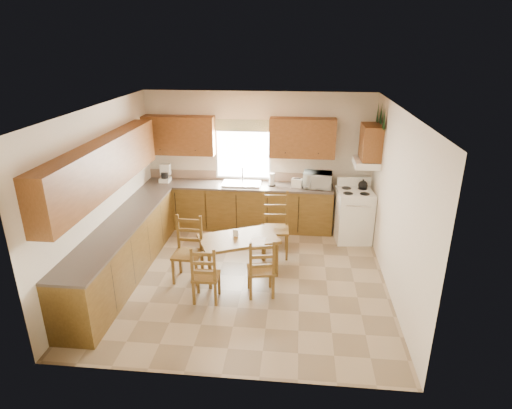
# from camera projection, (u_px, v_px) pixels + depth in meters

# --- Properties ---
(floor) EXTENTS (4.50, 4.50, 0.00)m
(floor) POSITION_uv_depth(u_px,v_px,m) (245.00, 276.00, 6.99)
(floor) COLOR #978263
(floor) RESTS_ON ground
(ceiling) EXTENTS (4.50, 4.50, 0.00)m
(ceiling) POSITION_uv_depth(u_px,v_px,m) (243.00, 109.00, 6.01)
(ceiling) COLOR brown
(ceiling) RESTS_ON floor
(wall_left) EXTENTS (4.50, 4.50, 0.00)m
(wall_left) POSITION_uv_depth(u_px,v_px,m) (102.00, 194.00, 6.70)
(wall_left) COLOR beige
(wall_left) RESTS_ON floor
(wall_right) EXTENTS (4.50, 4.50, 0.00)m
(wall_right) POSITION_uv_depth(u_px,v_px,m) (396.00, 204.00, 6.29)
(wall_right) COLOR beige
(wall_right) RESTS_ON floor
(wall_back) EXTENTS (4.50, 4.50, 0.00)m
(wall_back) POSITION_uv_depth(u_px,v_px,m) (258.00, 160.00, 8.58)
(wall_back) COLOR beige
(wall_back) RESTS_ON floor
(wall_front) EXTENTS (4.50, 4.50, 0.00)m
(wall_front) POSITION_uv_depth(u_px,v_px,m) (217.00, 275.00, 4.41)
(wall_front) COLOR beige
(wall_front) RESTS_ON floor
(lower_cab_back) EXTENTS (3.75, 0.60, 0.88)m
(lower_cab_back) POSITION_uv_depth(u_px,v_px,m) (238.00, 207.00, 8.67)
(lower_cab_back) COLOR brown
(lower_cab_back) RESTS_ON floor
(lower_cab_left) EXTENTS (0.60, 3.60, 0.88)m
(lower_cab_left) POSITION_uv_depth(u_px,v_px,m) (123.00, 251.00, 6.87)
(lower_cab_left) COLOR brown
(lower_cab_left) RESTS_ON floor
(counter_back) EXTENTS (3.75, 0.63, 0.04)m
(counter_back) POSITION_uv_depth(u_px,v_px,m) (238.00, 185.00, 8.50)
(counter_back) COLOR #4F443C
(counter_back) RESTS_ON lower_cab_back
(counter_left) EXTENTS (0.63, 3.60, 0.04)m
(counter_left) POSITION_uv_depth(u_px,v_px,m) (120.00, 225.00, 6.70)
(counter_left) COLOR #4F443C
(counter_left) RESTS_ON lower_cab_left
(backsplash) EXTENTS (3.75, 0.01, 0.18)m
(backsplash) POSITION_uv_depth(u_px,v_px,m) (240.00, 176.00, 8.73)
(backsplash) COLOR #937861
(backsplash) RESTS_ON counter_back
(upper_cab_back_left) EXTENTS (1.41, 0.33, 0.75)m
(upper_cab_back_left) POSITION_uv_depth(u_px,v_px,m) (179.00, 135.00, 8.39)
(upper_cab_back_left) COLOR brown
(upper_cab_back_left) RESTS_ON wall_back
(upper_cab_back_right) EXTENTS (1.25, 0.33, 0.75)m
(upper_cab_back_right) POSITION_uv_depth(u_px,v_px,m) (302.00, 138.00, 8.17)
(upper_cab_back_right) COLOR brown
(upper_cab_back_right) RESTS_ON wall_back
(upper_cab_left) EXTENTS (0.33, 3.60, 0.75)m
(upper_cab_left) POSITION_uv_depth(u_px,v_px,m) (104.00, 166.00, 6.37)
(upper_cab_left) COLOR brown
(upper_cab_left) RESTS_ON wall_left
(upper_cab_stove) EXTENTS (0.33, 0.62, 0.62)m
(upper_cab_stove) POSITION_uv_depth(u_px,v_px,m) (371.00, 142.00, 7.64)
(upper_cab_stove) COLOR brown
(upper_cab_stove) RESTS_ON wall_right
(range_hood) EXTENTS (0.44, 0.62, 0.12)m
(range_hood) POSITION_uv_depth(u_px,v_px,m) (366.00, 163.00, 7.78)
(range_hood) COLOR white
(range_hood) RESTS_ON wall_right
(window_frame) EXTENTS (1.13, 0.02, 1.18)m
(window_frame) POSITION_uv_depth(u_px,v_px,m) (243.00, 150.00, 8.51)
(window_frame) COLOR white
(window_frame) RESTS_ON wall_back
(window_pane) EXTENTS (1.05, 0.01, 1.10)m
(window_pane) POSITION_uv_depth(u_px,v_px,m) (243.00, 150.00, 8.51)
(window_pane) COLOR white
(window_pane) RESTS_ON wall_back
(window_valance) EXTENTS (1.19, 0.01, 0.24)m
(window_valance) POSITION_uv_depth(u_px,v_px,m) (243.00, 126.00, 8.30)
(window_valance) COLOR #5E7A44
(window_valance) RESTS_ON wall_back
(sink_basin) EXTENTS (0.75, 0.45, 0.04)m
(sink_basin) POSITION_uv_depth(u_px,v_px,m) (242.00, 184.00, 8.48)
(sink_basin) COLOR silver
(sink_basin) RESTS_ON counter_back
(pine_decal_a) EXTENTS (0.22, 0.22, 0.36)m
(pine_decal_a) POSITION_uv_depth(u_px,v_px,m) (384.00, 118.00, 7.15)
(pine_decal_a) COLOR black
(pine_decal_a) RESTS_ON wall_right
(pine_decal_b) EXTENTS (0.22, 0.22, 0.36)m
(pine_decal_b) POSITION_uv_depth(u_px,v_px,m) (381.00, 113.00, 7.44)
(pine_decal_b) COLOR black
(pine_decal_b) RESTS_ON wall_right
(pine_decal_c) EXTENTS (0.22, 0.22, 0.36)m
(pine_decal_c) POSITION_uv_depth(u_px,v_px,m) (378.00, 112.00, 7.75)
(pine_decal_c) COLOR black
(pine_decal_c) RESTS_ON wall_right
(stove) EXTENTS (0.71, 0.73, 0.96)m
(stove) POSITION_uv_depth(u_px,v_px,m) (353.00, 216.00, 8.12)
(stove) COLOR white
(stove) RESTS_ON floor
(coffeemaker) EXTENTS (0.22, 0.26, 0.35)m
(coffeemaker) POSITION_uv_depth(u_px,v_px,m) (165.00, 173.00, 8.61)
(coffeemaker) COLOR white
(coffeemaker) RESTS_ON counter_back
(paper_towel) EXTENTS (0.14, 0.14, 0.25)m
(paper_towel) POSITION_uv_depth(u_px,v_px,m) (272.00, 179.00, 8.38)
(paper_towel) COLOR white
(paper_towel) RESTS_ON counter_back
(toaster) EXTENTS (0.23, 0.17, 0.17)m
(toaster) POSITION_uv_depth(u_px,v_px,m) (297.00, 183.00, 8.31)
(toaster) COLOR white
(toaster) RESTS_ON counter_back
(microwave) EXTENTS (0.53, 0.40, 0.30)m
(microwave) POSITION_uv_depth(u_px,v_px,m) (317.00, 180.00, 8.28)
(microwave) COLOR white
(microwave) RESTS_ON counter_back
(dining_table) EXTENTS (1.40, 1.14, 0.65)m
(dining_table) POSITION_uv_depth(u_px,v_px,m) (239.00, 256.00, 6.96)
(dining_table) COLOR brown
(dining_table) RESTS_ON floor
(chair_near_left) EXTENTS (0.38, 0.37, 0.90)m
(chair_near_left) POSITION_uv_depth(u_px,v_px,m) (206.00, 272.00, 6.21)
(chair_near_left) COLOR brown
(chair_near_left) RESTS_ON floor
(chair_near_right) EXTENTS (0.46, 0.45, 0.94)m
(chair_near_right) POSITION_uv_depth(u_px,v_px,m) (261.00, 266.00, 6.35)
(chair_near_right) COLOR brown
(chair_near_right) RESTS_ON floor
(chair_far_left) EXTENTS (0.45, 0.43, 1.04)m
(chair_far_left) POSITION_uv_depth(u_px,v_px,m) (187.00, 250.00, 6.72)
(chair_far_left) COLOR brown
(chair_far_left) RESTS_ON floor
(chair_far_right) EXTENTS (0.51, 0.48, 1.14)m
(chair_far_right) POSITION_uv_depth(u_px,v_px,m) (275.00, 226.00, 7.48)
(chair_far_right) COLOR brown
(chair_far_right) RESTS_ON floor
(table_paper) EXTENTS (0.24, 0.31, 0.00)m
(table_paper) POSITION_uv_depth(u_px,v_px,m) (258.00, 242.00, 6.70)
(table_paper) COLOR white
(table_paper) RESTS_ON dining_table
(table_card) EXTENTS (0.09, 0.03, 0.11)m
(table_card) POSITION_uv_depth(u_px,v_px,m) (236.00, 233.00, 6.86)
(table_card) COLOR white
(table_card) RESTS_ON dining_table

